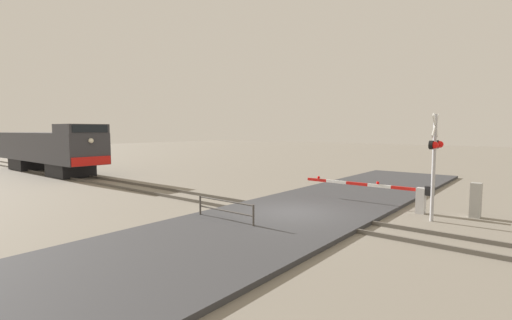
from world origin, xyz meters
TOP-DOWN VIEW (x-y plane):
  - ground_plane at (0.00, 0.00)m, footprint 160.00×160.00m
  - rail_track_left at (-0.72, 0.00)m, footprint 0.08×80.00m
  - rail_track_right at (0.72, 0.00)m, footprint 0.08×80.00m
  - road_surface at (0.00, 0.00)m, footprint 36.00×6.33m
  - locomotive at (0.00, 24.53)m, footprint 3.02×15.20m
  - crossing_signal at (2.75, -4.83)m, footprint 1.18×0.33m
  - crossing_gate at (3.91, -3.23)m, footprint 0.36×6.22m
  - utility_cabinet at (4.55, -6.07)m, footprint 0.42×0.41m
  - guard_railing at (-2.76, 1.35)m, footprint 0.08×2.92m

SIDE VIEW (x-z plane):
  - ground_plane at x=0.00m, z-range 0.00..0.00m
  - rail_track_left at x=-0.72m, z-range 0.00..0.15m
  - rail_track_right at x=0.72m, z-range 0.00..0.15m
  - road_surface at x=0.00m, z-range 0.00..0.17m
  - guard_railing at x=-2.76m, z-range 0.15..1.10m
  - utility_cabinet at x=4.55m, z-range 0.00..1.46m
  - crossing_gate at x=3.91m, z-range 0.16..1.40m
  - locomotive at x=0.00m, z-range 0.03..4.10m
  - crossing_signal at x=2.75m, z-range 0.55..4.84m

